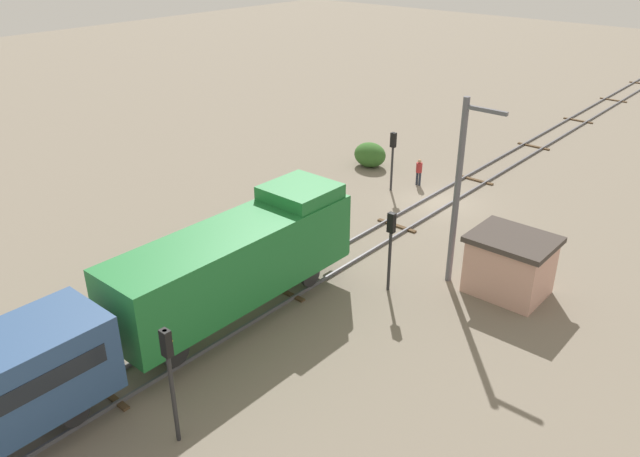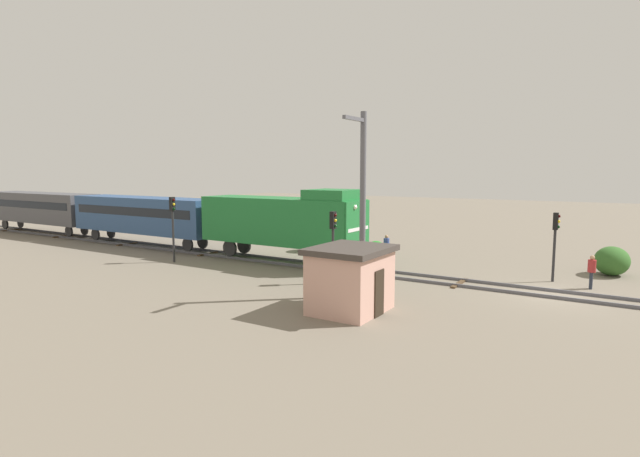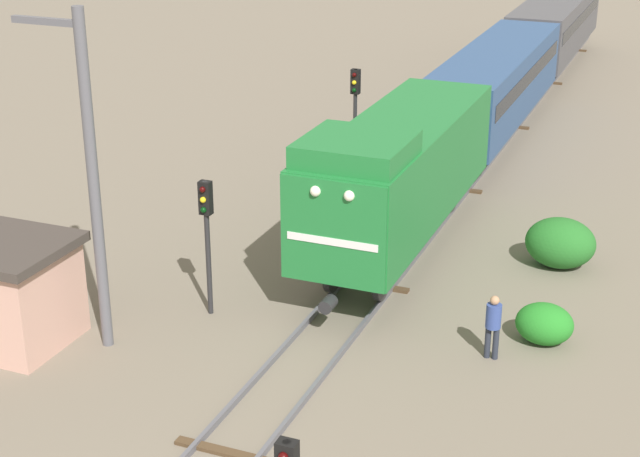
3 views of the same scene
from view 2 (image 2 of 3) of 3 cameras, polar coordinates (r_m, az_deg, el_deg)
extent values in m
plane|color=#756B5B|center=(26.27, 25.05, -6.92)|extent=(159.98, 159.98, 0.00)
cube|color=#595960|center=(25.55, 24.86, -7.10)|extent=(0.10, 106.66, 0.16)
cube|color=#595960|center=(26.95, 25.26, -6.42)|extent=(0.10, 106.66, 0.16)
cube|color=#4C3823|center=(27.12, 15.66, -6.03)|extent=(2.40, 0.24, 0.09)
cube|color=#4C3823|center=(30.75, -0.46, -4.29)|extent=(2.40, 0.24, 0.09)
cube|color=#4C3823|center=(36.25, -12.39, -2.77)|extent=(2.40, 0.24, 0.09)
cube|color=#4C3823|center=(42.90, -20.89, -1.61)|extent=(2.40, 0.24, 0.09)
cube|color=#4C3823|center=(50.25, -27.01, -0.75)|extent=(2.40, 0.24, 0.09)
cube|color=#4C3823|center=(58.03, -31.53, -0.11)|extent=(2.40, 0.24, 0.09)
cube|color=#1E7233|center=(31.89, -4.55, 0.92)|extent=(2.90, 11.00, 2.90)
cube|color=#1E7233|center=(29.60, 1.50, 3.90)|extent=(2.75, 2.80, 0.60)
cube|color=#1E7233|center=(28.93, 4.31, 0.34)|extent=(2.84, 0.10, 2.84)
cube|color=white|center=(28.93, 4.37, -0.06)|extent=(2.46, 0.06, 0.20)
sphere|color=white|center=(28.41, 3.99, 2.45)|extent=(0.28, 0.28, 0.28)
sphere|color=white|center=(29.21, 4.82, 2.56)|extent=(0.28, 0.28, 0.28)
cylinder|color=#262628|center=(29.05, 4.80, -3.33)|extent=(0.36, 0.50, 0.36)
cylinder|color=#262628|center=(29.51, 0.43, -3.44)|extent=(0.18, 1.10, 1.10)
cylinder|color=#262628|center=(30.72, 1.85, -3.04)|extent=(0.18, 1.10, 1.10)
cylinder|color=#262628|center=(33.93, -10.27, -2.23)|extent=(0.18, 1.10, 1.10)
cylinder|color=#262628|center=(35.00, -8.68, -1.93)|extent=(0.18, 1.10, 1.10)
cube|color=#2D4C7A|center=(41.07, -19.37, 1.51)|extent=(2.80, 14.00, 2.70)
cube|color=black|center=(41.05, -19.39, 1.99)|extent=(2.84, 12.88, 0.64)
cylinder|color=#262628|center=(36.74, -14.88, -1.78)|extent=(0.16, 0.96, 0.96)
cylinder|color=#262628|center=(37.72, -13.28, -1.52)|extent=(0.16, 0.96, 0.96)
cylinder|color=#262628|center=(45.19, -24.27, -0.60)|extent=(0.16, 0.96, 0.96)
cylinder|color=#262628|center=(45.99, -22.78, -0.42)|extent=(0.16, 0.96, 0.96)
cube|color=#4C4C51|center=(53.26, -29.22, 2.13)|extent=(2.80, 14.00, 2.70)
cube|color=black|center=(53.24, -29.24, 2.50)|extent=(2.84, 12.88, 0.64)
cylinder|color=#262628|center=(48.39, -26.76, -0.29)|extent=(0.16, 0.96, 0.96)
cylinder|color=#262628|center=(49.14, -25.33, -0.12)|extent=(0.16, 0.96, 0.96)
cylinder|color=#262628|center=(57.88, -32.31, 0.42)|extent=(0.16, 0.96, 0.96)
cylinder|color=#262628|center=(58.51, -31.04, 0.55)|extent=(0.16, 0.96, 0.96)
cylinder|color=#262628|center=(29.11, 25.21, -1.97)|extent=(0.14, 0.14, 3.68)
cube|color=black|center=(28.95, 25.34, 0.76)|extent=(0.32, 0.24, 0.90)
sphere|color=#390606|center=(28.91, 25.64, 1.27)|extent=(0.16, 0.16, 0.16)
sphere|color=yellow|center=(28.94, 25.62, 0.72)|extent=(0.16, 0.16, 0.16)
sphere|color=black|center=(28.96, 25.59, 0.17)|extent=(0.16, 0.16, 0.16)
cylinder|color=#262628|center=(25.92, 1.49, -2.21)|extent=(0.14, 0.14, 3.78)
cube|color=black|center=(25.74, 1.50, 0.96)|extent=(0.32, 0.24, 0.90)
sphere|color=#390606|center=(25.64, 1.77, 1.55)|extent=(0.16, 0.16, 0.16)
sphere|color=yellow|center=(25.67, 1.77, 0.92)|extent=(0.16, 0.16, 0.16)
sphere|color=black|center=(25.70, 1.76, 0.30)|extent=(0.16, 0.16, 0.16)
cylinder|color=#262628|center=(33.30, -16.44, -0.14)|extent=(0.14, 0.14, 4.20)
cube|color=black|center=(33.15, -16.53, 2.69)|extent=(0.32, 0.24, 0.90)
sphere|color=#390606|center=(33.03, -16.39, 3.16)|extent=(0.16, 0.16, 0.16)
sphere|color=yellow|center=(33.05, -16.37, 2.67)|extent=(0.16, 0.16, 0.16)
sphere|color=black|center=(33.06, -16.36, 2.19)|extent=(0.16, 0.16, 0.16)
cylinder|color=#262B38|center=(28.30, 28.55, -5.28)|extent=(0.15, 0.15, 0.85)
cylinder|color=#262B38|center=(28.50, 28.57, -5.21)|extent=(0.15, 0.15, 0.85)
cylinder|color=maroon|center=(28.27, 28.64, -3.78)|extent=(0.38, 0.38, 0.62)
sphere|color=tan|center=(28.20, 28.69, -2.93)|extent=(0.23, 0.23, 0.23)
cylinder|color=#262B38|center=(32.92, 7.51, -2.95)|extent=(0.15, 0.15, 0.85)
cylinder|color=#262B38|center=(33.10, 7.66, -2.90)|extent=(0.15, 0.15, 0.85)
cylinder|color=#33478C|center=(32.90, 7.61, -1.66)|extent=(0.38, 0.38, 0.62)
sphere|color=tan|center=(32.84, 7.62, -0.93)|extent=(0.23, 0.23, 0.23)
cylinder|color=#595960|center=(23.04, 4.91, 2.60)|extent=(0.28, 0.28, 8.53)
cube|color=#595960|center=(22.30, 3.92, 12.42)|extent=(1.80, 0.16, 0.16)
cube|color=#D19E8C|center=(20.94, 3.51, -6.13)|extent=(3.20, 2.60, 2.50)
cube|color=#3F3833|center=(20.68, 3.53, -2.43)|extent=(3.50, 2.90, 0.24)
cube|color=#2D2319|center=(20.43, 6.78, -7.36)|extent=(0.80, 0.06, 1.90)
ellipsoid|color=#258026|center=(34.47, 6.39, -2.31)|extent=(1.48, 1.21, 1.07)
ellipsoid|color=#246A26|center=(36.48, -0.93, -1.43)|extent=(2.09, 1.71, 1.52)
ellipsoid|color=#326126|center=(32.57, 30.38, -3.21)|extent=(2.25, 1.84, 1.64)
camera|label=1|loc=(35.45, -44.50, 19.27)|focal=35.00mm
camera|label=3|loc=(35.18, 46.34, 14.82)|focal=55.00mm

